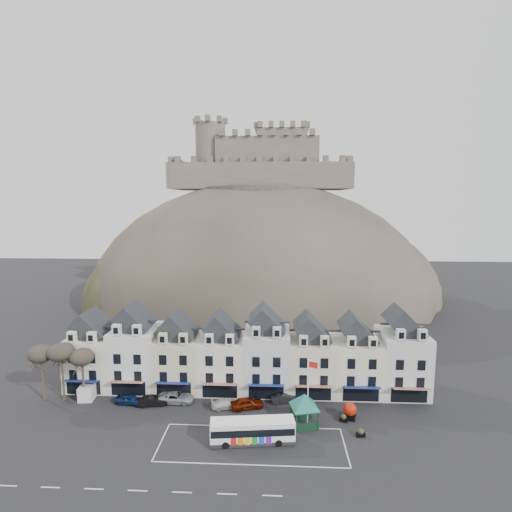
{
  "coord_description": "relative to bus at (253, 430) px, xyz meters",
  "views": [
    {
      "loc": [
        4.72,
        -42.65,
        28.83
      ],
      "look_at": [
        1.29,
        24.0,
        19.52
      ],
      "focal_mm": 28.0,
      "sensor_mm": 36.0,
      "label": 1
    }
  ],
  "objects": [
    {
      "name": "ground",
      "position": [
        -2.02,
        -1.71,
        -1.57
      ],
      "size": [
        300.0,
        300.0,
        0.0
      ],
      "primitive_type": "plane",
      "color": "black",
      "rests_on": "ground"
    },
    {
      "name": "coach_bay_markings",
      "position": [
        -0.02,
        -0.46,
        -1.57
      ],
      "size": [
        22.0,
        7.5,
        0.01
      ],
      "primitive_type": "cube",
      "color": "silver",
      "rests_on": "ground"
    },
    {
      "name": "townhouse_terrace",
      "position": [
        -1.87,
        14.26,
        3.73
      ],
      "size": [
        54.4,
        9.35,
        11.8
      ],
      "color": "#EDE8CD",
      "rests_on": "ground"
    },
    {
      "name": "castle_hill",
      "position": [
        -0.76,
        67.24,
        -1.47
      ],
      "size": [
        100.0,
        76.0,
        68.0
      ],
      "color": "#342E28",
      "rests_on": "ground"
    },
    {
      "name": "castle",
      "position": [
        -1.51,
        74.23,
        38.62
      ],
      "size": [
        50.2,
        22.2,
        22.0
      ],
      "color": "brown",
      "rests_on": "ground"
    },
    {
      "name": "tree_left_far",
      "position": [
        -31.02,
        8.79,
        5.33
      ],
      "size": [
        3.61,
        3.61,
        8.24
      ],
      "color": "#322720",
      "rests_on": "ground"
    },
    {
      "name": "tree_left_mid",
      "position": [
        -28.02,
        8.79,
        5.67
      ],
      "size": [
        3.78,
        3.78,
        8.64
      ],
      "color": "#322720",
      "rests_on": "ground"
    },
    {
      "name": "tree_left_near",
      "position": [
        -25.02,
        8.79,
        4.98
      ],
      "size": [
        3.43,
        3.43,
        7.84
      ],
      "color": "#322720",
      "rests_on": "ground"
    },
    {
      "name": "bus",
      "position": [
        0.0,
        0.0,
        0.0
      ],
      "size": [
        10.29,
        3.51,
        2.85
      ],
      "rotation": [
        0.0,
        0.0,
        0.12
      ],
      "color": "#262628",
      "rests_on": "ground"
    },
    {
      "name": "bus_shelter",
      "position": [
        6.44,
        3.96,
        1.77
      ],
      "size": [
        6.63,
        6.63,
        4.3
      ],
      "rotation": [
        0.0,
        0.0,
        0.21
      ],
      "color": "black",
      "rests_on": "ground"
    },
    {
      "name": "red_buoy",
      "position": [
        12.63,
        5.89,
        -0.45
      ],
      "size": [
        1.85,
        1.85,
        2.21
      ],
      "rotation": [
        0.0,
        0.0,
        -0.29
      ],
      "color": "black",
      "rests_on": "ground"
    },
    {
      "name": "flagpole",
      "position": [
        6.99,
        4.25,
        3.48
      ],
      "size": [
        1.18,
        0.58,
        8.84
      ],
      "rotation": [
        0.0,
        0.0,
        -0.42
      ],
      "color": "silver",
      "rests_on": "ground"
    },
    {
      "name": "white_van",
      "position": [
        -24.88,
        10.29,
        -0.52
      ],
      "size": [
        2.51,
        4.82,
        2.11
      ],
      "rotation": [
        0.0,
        0.0,
        0.11
      ],
      "color": "silver",
      "rests_on": "ground"
    },
    {
      "name": "planter_west",
      "position": [
        13.24,
        1.79,
        -1.07
      ],
      "size": [
        1.12,
        0.73,
        1.04
      ],
      "rotation": [
        0.0,
        0.0,
        0.19
      ],
      "color": "black",
      "rests_on": "ground"
    },
    {
      "name": "planter_east",
      "position": [
        11.67,
        5.08,
        -1.07
      ],
      "size": [
        1.14,
        0.78,
        1.04
      ],
      "rotation": [
        0.0,
        0.0,
        -0.27
      ],
      "color": "black",
      "rests_on": "ground"
    },
    {
      "name": "car_navy",
      "position": [
        -18.02,
        8.13,
        -0.86
      ],
      "size": [
        4.38,
        2.23,
        1.43
      ],
      "primitive_type": "imported",
      "rotation": [
        0.0,
        0.0,
        1.44
      ],
      "color": "#0C1D40",
      "rests_on": "ground"
    },
    {
      "name": "car_black",
      "position": [
        -14.62,
        7.92,
        -0.89
      ],
      "size": [
        4.32,
        2.21,
        1.36
      ],
      "primitive_type": "imported",
      "rotation": [
        0.0,
        0.0,
        1.77
      ],
      "color": "black",
      "rests_on": "ground"
    },
    {
      "name": "car_silver",
      "position": [
        -11.62,
        8.95,
        -0.85
      ],
      "size": [
        5.13,
        2.44,
        1.44
      ],
      "primitive_type": "imported",
      "rotation": [
        0.0,
        0.0,
        1.58
      ],
      "color": "#96999D",
      "rests_on": "ground"
    },
    {
      "name": "car_white",
      "position": [
        -4.12,
        7.79,
        -0.96
      ],
      "size": [
        4.57,
        2.88,
        1.23
      ],
      "primitive_type": "imported",
      "rotation": [
        0.0,
        0.0,
        1.86
      ],
      "color": "silver",
      "rests_on": "ground"
    },
    {
      "name": "car_maroon",
      "position": [
        -1.22,
        7.79,
        -0.79
      ],
      "size": [
        4.94,
        3.13,
        1.57
      ],
      "primitive_type": "imported",
      "rotation": [
        0.0,
        0.0,
        1.87
      ],
      "color": "#531204",
      "rests_on": "ground"
    },
    {
      "name": "car_charcoal",
      "position": [
        3.98,
        9.72,
        -0.94
      ],
      "size": [
        4.05,
        2.36,
        1.26
      ],
      "primitive_type": "imported",
      "rotation": [
        0.0,
        0.0,
        1.85
      ],
      "color": "black",
      "rests_on": "ground"
    }
  ]
}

